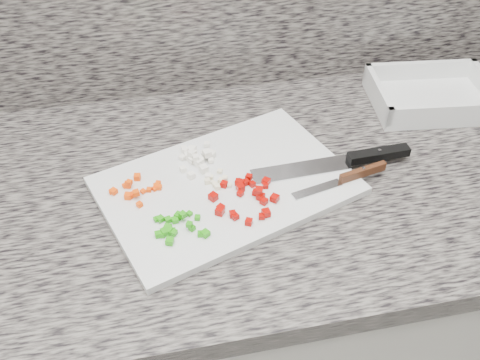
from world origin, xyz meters
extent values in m
cube|color=beige|center=(0.00, 1.44, 0.43)|extent=(3.92, 0.62, 0.86)
cube|color=#67615A|center=(0.00, 1.44, 0.88)|extent=(3.96, 0.64, 0.04)
cube|color=silver|center=(0.00, 1.41, 0.91)|extent=(0.48, 0.40, 0.01)
cube|color=#FF4705|center=(-0.11, 1.42, 0.92)|extent=(0.01, 0.01, 0.01)
cube|color=#FF4705|center=(-0.19, 1.42, 0.92)|extent=(0.02, 0.02, 0.01)
cube|color=#FF4705|center=(-0.13, 1.42, 0.92)|extent=(0.01, 0.01, 0.01)
cube|color=#FF4705|center=(-0.15, 1.45, 0.92)|extent=(0.01, 0.01, 0.01)
cube|color=#FF4705|center=(-0.14, 1.42, 0.92)|extent=(0.01, 0.01, 0.01)
cube|color=#FF4705|center=(-0.11, 1.43, 0.92)|extent=(0.01, 0.01, 0.01)
cube|color=#FF4705|center=(-0.12, 1.42, 0.92)|extent=(0.01, 0.01, 0.01)
cube|color=#FF4705|center=(-0.17, 1.44, 0.92)|extent=(0.01, 0.01, 0.01)
cube|color=#FF4705|center=(-0.15, 1.41, 0.93)|extent=(0.01, 0.01, 0.01)
cube|color=#FF4705|center=(-0.19, 1.43, 0.92)|extent=(0.01, 0.01, 0.01)
cube|color=#FF4705|center=(-0.16, 1.43, 0.93)|extent=(0.01, 0.01, 0.01)
cube|color=#FF4705|center=(-0.16, 1.41, 0.92)|extent=(0.01, 0.01, 0.01)
cube|color=#FF4705|center=(-0.12, 1.42, 0.92)|extent=(0.01, 0.01, 0.01)
cube|color=#FF4705|center=(-0.16, 1.44, 0.92)|extent=(0.01, 0.01, 0.01)
cube|color=#FF4705|center=(-0.16, 1.41, 0.92)|extent=(0.01, 0.01, 0.01)
cube|color=#FF4705|center=(-0.15, 1.38, 0.92)|extent=(0.01, 0.01, 0.01)
cube|color=white|center=(-0.07, 1.46, 0.92)|extent=(0.01, 0.01, 0.01)
cube|color=white|center=(-0.04, 1.47, 0.93)|extent=(0.01, 0.01, 0.01)
cube|color=white|center=(-0.05, 1.48, 0.92)|extent=(0.02, 0.02, 0.01)
cube|color=white|center=(-0.03, 1.45, 0.92)|extent=(0.02, 0.02, 0.01)
cube|color=white|center=(-0.05, 1.48, 0.93)|extent=(0.02, 0.02, 0.01)
cube|color=white|center=(-0.05, 1.44, 0.92)|extent=(0.01, 0.01, 0.01)
cube|color=white|center=(-0.04, 1.51, 0.92)|extent=(0.02, 0.02, 0.01)
cube|color=white|center=(-0.05, 1.49, 0.92)|extent=(0.01, 0.01, 0.01)
cube|color=white|center=(-0.04, 1.51, 0.92)|extent=(0.01, 0.01, 0.01)
cube|color=white|center=(-0.01, 1.47, 0.92)|extent=(0.01, 0.01, 0.01)
cube|color=white|center=(-0.06, 1.51, 0.92)|extent=(0.01, 0.01, 0.01)
cube|color=white|center=(-0.02, 1.48, 0.93)|extent=(0.02, 0.02, 0.01)
cube|color=white|center=(-0.04, 1.47, 0.92)|extent=(0.02, 0.02, 0.01)
cube|color=white|center=(-0.06, 1.49, 0.92)|extent=(0.01, 0.01, 0.01)
cube|color=white|center=(-0.06, 1.51, 0.92)|extent=(0.02, 0.02, 0.01)
cube|color=white|center=(-0.01, 1.49, 0.92)|extent=(0.02, 0.02, 0.01)
cube|color=white|center=(-0.03, 1.47, 0.92)|extent=(0.02, 0.02, 0.01)
cube|color=white|center=(-0.03, 1.43, 0.92)|extent=(0.01, 0.01, 0.01)
cube|color=white|center=(-0.01, 1.52, 0.92)|extent=(0.01, 0.01, 0.01)
cube|color=white|center=(-0.02, 1.49, 0.92)|extent=(0.01, 0.01, 0.01)
cube|color=white|center=(-0.04, 1.47, 0.92)|extent=(0.01, 0.01, 0.01)
cube|color=#239A0E|center=(-0.11, 1.32, 0.92)|extent=(0.02, 0.02, 0.01)
cube|color=#239A0E|center=(-0.12, 1.35, 0.92)|extent=(0.01, 0.01, 0.01)
cube|color=#239A0E|center=(-0.11, 1.31, 0.92)|extent=(0.02, 0.02, 0.01)
cube|color=#239A0E|center=(-0.09, 1.35, 0.92)|extent=(0.02, 0.02, 0.01)
cube|color=#239A0E|center=(-0.07, 1.32, 0.92)|extent=(0.01, 0.01, 0.01)
cube|color=#239A0E|center=(-0.12, 1.31, 0.92)|extent=(0.01, 0.01, 0.01)
cube|color=#239A0E|center=(-0.07, 1.35, 0.92)|extent=(0.01, 0.01, 0.01)
cube|color=#239A0E|center=(-0.10, 1.31, 0.92)|extent=(0.01, 0.01, 0.01)
cube|color=#239A0E|center=(-0.06, 1.34, 0.92)|extent=(0.01, 0.01, 0.01)
cube|color=#239A0E|center=(-0.10, 1.34, 0.92)|extent=(0.01, 0.01, 0.01)
cube|color=#239A0E|center=(-0.11, 1.29, 0.92)|extent=(0.01, 0.01, 0.01)
cube|color=#239A0E|center=(-0.12, 1.31, 0.92)|extent=(0.01, 0.01, 0.01)
cube|color=#239A0E|center=(-0.06, 1.30, 0.92)|extent=(0.01, 0.01, 0.01)
cube|color=#239A0E|center=(-0.10, 1.31, 0.92)|extent=(0.01, 0.01, 0.01)
cube|color=#239A0E|center=(-0.07, 1.32, 0.93)|extent=(0.01, 0.01, 0.01)
cube|color=#239A0E|center=(-0.09, 1.34, 0.92)|extent=(0.01, 0.01, 0.01)
cube|color=#239A0E|center=(-0.05, 1.30, 0.92)|extent=(0.02, 0.02, 0.01)
cube|color=#239A0E|center=(-0.08, 1.34, 0.93)|extent=(0.01, 0.01, 0.01)
cube|color=#239A0E|center=(-0.11, 1.32, 0.92)|extent=(0.02, 0.02, 0.01)
cube|color=#239A0E|center=(-0.12, 1.34, 0.92)|extent=(0.01, 0.01, 0.01)
cube|color=#A20602|center=(0.02, 1.40, 0.92)|extent=(0.02, 0.02, 0.01)
cube|color=#A20602|center=(0.05, 1.32, 0.92)|extent=(0.01, 0.01, 0.01)
cube|color=#A20602|center=(0.02, 1.39, 0.92)|extent=(0.01, 0.01, 0.01)
cube|color=#A20602|center=(0.00, 1.33, 0.92)|extent=(0.01, 0.01, 0.01)
cube|color=#A20602|center=(0.00, 1.33, 0.92)|extent=(0.01, 0.01, 0.01)
cube|color=#A20602|center=(0.07, 1.35, 0.92)|extent=(0.02, 0.02, 0.01)
cube|color=#A20602|center=(0.07, 1.39, 0.92)|extent=(0.01, 0.01, 0.01)
cube|color=#A20602|center=(0.02, 1.38, 0.92)|extent=(0.01, 0.01, 0.01)
cube|color=#A20602|center=(0.05, 1.35, 0.92)|extent=(0.02, 0.02, 0.01)
cube|color=#A20602|center=(0.05, 1.37, 0.92)|extent=(0.01, 0.01, 0.01)
cube|color=#A20602|center=(0.04, 1.40, 0.92)|extent=(0.01, 0.01, 0.01)
cube|color=#A20602|center=(0.02, 1.40, 0.92)|extent=(0.01, 0.01, 0.01)
cube|color=#A20602|center=(0.02, 1.31, 0.92)|extent=(0.01, 0.01, 0.01)
cube|color=#A20602|center=(-0.02, 1.34, 0.92)|extent=(0.02, 0.02, 0.01)
cube|color=#A20602|center=(0.05, 1.36, 0.92)|extent=(0.02, 0.02, 0.01)
cube|color=#A20602|center=(0.07, 1.40, 0.92)|extent=(0.02, 0.02, 0.01)
cube|color=#A20602|center=(0.03, 1.40, 0.92)|extent=(0.01, 0.01, 0.01)
cube|color=#A20602|center=(-0.02, 1.35, 0.92)|extent=(0.02, 0.02, 0.01)
cube|color=#A20602|center=(0.02, 1.40, 0.92)|extent=(0.01, 0.01, 0.01)
cube|color=#A20602|center=(-0.03, 1.38, 0.92)|extent=(0.02, 0.02, 0.01)
cube|color=#A20602|center=(0.04, 1.32, 0.92)|extent=(0.01, 0.01, 0.01)
cube|color=#A20602|center=(0.04, 1.41, 0.92)|extent=(0.01, 0.01, 0.01)
cube|color=#A20602|center=(0.05, 1.37, 0.93)|extent=(0.02, 0.02, 0.01)
cube|color=#A20602|center=(0.00, 1.40, 0.92)|extent=(0.01, 0.01, 0.01)
cube|color=#FAEDC1|center=(-0.02, 1.41, 0.92)|extent=(0.01, 0.01, 0.01)
cube|color=#FAEDC1|center=(0.00, 1.42, 0.92)|extent=(0.01, 0.01, 0.01)
cube|color=#FAEDC1|center=(-0.02, 1.43, 0.92)|extent=(0.01, 0.01, 0.01)
cube|color=#FAEDC1|center=(-0.01, 1.42, 0.92)|extent=(0.01, 0.01, 0.01)
cube|color=#FAEDC1|center=(-0.02, 1.43, 0.92)|extent=(0.01, 0.01, 0.01)
cube|color=#FAEDC1|center=(0.01, 1.40, 0.92)|extent=(0.01, 0.01, 0.01)
cube|color=#FAEDC1|center=(0.00, 1.44, 0.92)|extent=(0.01, 0.01, 0.01)
cube|color=#FAEDC1|center=(-0.01, 1.41, 0.92)|extent=(0.01, 0.01, 0.01)
cube|color=#FAEDC1|center=(-0.01, 1.42, 0.92)|extent=(0.01, 0.01, 0.01)
cube|color=#FAEDC1|center=(-0.03, 1.42, 0.92)|extent=(0.01, 0.01, 0.01)
cube|color=#FAEDC1|center=(-0.01, 1.40, 0.92)|extent=(0.01, 0.01, 0.01)
cube|color=#FAEDC1|center=(-0.02, 1.41, 0.92)|extent=(0.01, 0.01, 0.01)
cube|color=#FAEDC1|center=(-0.02, 1.41, 0.92)|extent=(0.01, 0.01, 0.01)
cube|color=silver|center=(0.14, 1.42, 0.92)|extent=(0.18, 0.05, 0.00)
cube|color=black|center=(0.28, 1.42, 0.92)|extent=(0.12, 0.03, 0.02)
cylinder|color=silver|center=(0.28, 1.42, 0.93)|extent=(0.01, 0.01, 0.00)
cube|color=silver|center=(0.15, 1.36, 0.92)|extent=(0.09, 0.04, 0.00)
cube|color=#472211|center=(0.24, 1.38, 0.92)|extent=(0.09, 0.03, 0.02)
cylinder|color=silver|center=(0.24, 1.38, 0.93)|extent=(0.01, 0.01, 0.00)
cube|color=silver|center=(0.47, 1.58, 0.91)|extent=(0.26, 0.20, 0.01)
cube|color=silver|center=(0.48, 1.67, 0.93)|extent=(0.24, 0.04, 0.04)
cube|color=silver|center=(0.46, 1.50, 0.93)|extent=(0.24, 0.04, 0.04)
cube|color=silver|center=(0.35, 1.60, 0.93)|extent=(0.03, 0.18, 0.04)
camera|label=1|loc=(-0.11, 0.74, 1.53)|focal=40.00mm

